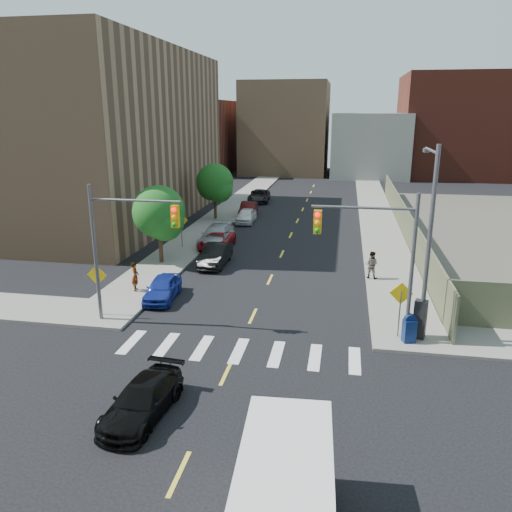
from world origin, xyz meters
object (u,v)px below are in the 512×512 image
at_px(payphone, 420,319).
at_px(cargo_van, 284,508).
at_px(parked_car_silver, 217,236).
at_px(parked_car_maroon, 248,209).
at_px(parked_car_grey, 259,196).
at_px(pedestrian_east, 371,265).
at_px(parked_car_black, 215,255).
at_px(mailbox, 409,328).
at_px(parked_car_white, 246,216).
at_px(parked_car_blue, 163,288).
at_px(black_sedan, 142,400).
at_px(parked_car_red, 217,241).
at_px(pedestrian_west, 135,276).

bearing_deg(payphone, cargo_van, -91.65).
relative_size(parked_car_silver, parked_car_maroon, 1.24).
bearing_deg(parked_car_grey, pedestrian_east, -70.32).
height_order(parked_car_black, mailbox, mailbox).
distance_m(parked_car_white, mailbox, 27.24).
bearing_deg(mailbox, parked_car_silver, 113.35).
relative_size(parked_car_silver, mailbox, 4.01).
bearing_deg(parked_car_maroon, parked_car_blue, -94.42).
distance_m(parked_car_white, parked_car_grey, 11.55).
relative_size(black_sedan, payphone, 2.30).
distance_m(parked_car_silver, mailbox, 20.31).
bearing_deg(parked_car_blue, pedestrian_east, 19.75).
distance_m(parked_car_black, mailbox, 15.76).
height_order(black_sedan, pedestrian_east, pedestrian_east).
height_order(black_sedan, cargo_van, cargo_van).
distance_m(parked_car_grey, pedestrian_east, 29.27).
bearing_deg(payphone, parked_car_red, 152.16).
bearing_deg(payphone, parked_car_grey, 129.90).
distance_m(parked_car_silver, black_sedan, 23.19).
distance_m(parked_car_maroon, black_sedan, 34.73).
distance_m(parked_car_silver, cargo_van, 29.17).
bearing_deg(parked_car_black, parked_car_maroon, 93.40).
bearing_deg(pedestrian_west, parked_car_blue, -126.80).
relative_size(parked_car_blue, parked_car_maroon, 0.89).
xyz_separation_m(parked_car_red, parked_car_silver, (-0.26, 0.97, 0.15)).
distance_m(parked_car_blue, parked_car_grey, 32.24).
relative_size(payphone, pedestrian_west, 1.06).
xyz_separation_m(parked_car_blue, parked_car_silver, (0.07, 12.02, 0.13)).
xyz_separation_m(cargo_van, payphone, (4.75, 12.77, -0.31)).
relative_size(parked_car_red, parked_car_white, 1.14).
relative_size(parked_car_white, pedestrian_west, 2.31).
relative_size(parked_car_grey, mailbox, 3.73).
relative_size(parked_car_black, parked_car_maroon, 1.00).
bearing_deg(parked_car_maroon, pedestrian_west, -99.20).
bearing_deg(cargo_van, mailbox, 67.56).
xyz_separation_m(black_sedan, payphone, (10.33, 7.93, 0.46)).
relative_size(parked_car_silver, black_sedan, 1.28).
distance_m(parked_car_black, parked_car_maroon, 16.83).
bearing_deg(parked_car_red, pedestrian_west, -101.33).
bearing_deg(parked_car_silver, parked_car_maroon, 88.27).
bearing_deg(pedestrian_east, parked_car_grey, -48.57).
relative_size(parked_car_silver, pedestrian_east, 3.11).
relative_size(parked_car_red, black_sedan, 1.08).
xyz_separation_m(parked_car_white, parked_car_maroon, (-0.35, 2.95, 0.04)).
bearing_deg(pedestrian_east, parked_car_white, -36.40).
distance_m(parked_car_white, pedestrian_west, 20.22).
distance_m(parked_car_blue, parked_car_maroon, 23.67).
relative_size(parked_car_white, black_sedan, 0.94).
height_order(parked_car_red, mailbox, mailbox).
relative_size(parked_car_blue, parked_car_black, 0.89).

